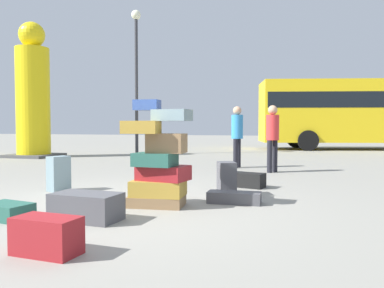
{
  "coord_description": "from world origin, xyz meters",
  "views": [
    {
      "loc": [
        2.43,
        -4.9,
        1.09
      ],
      "look_at": [
        0.48,
        1.79,
        0.77
      ],
      "focal_mm": 36.93,
      "sensor_mm": 36.0,
      "label": 1
    }
  ],
  "objects_px": {
    "yellow_dummy_statue": "(33,97)",
    "person_bearded_onlooker": "(272,133)",
    "parked_bus": "(378,110)",
    "suitcase_charcoal_behind_tower": "(234,198)",
    "suitcase_teal_left_side": "(7,211)",
    "lamp_post": "(136,59)",
    "suitcase_slate_foreground_near": "(59,174)",
    "suitcase_maroon_white_trunk": "(47,236)",
    "suitcase_charcoal_upright_blue": "(86,207)",
    "suitcase_charcoal_foreground_far": "(227,179)",
    "suitcase_tower": "(159,165)",
    "person_tourist_with_camera": "(237,131)",
    "suitcase_black_right_side": "(248,180)"
  },
  "relations": [
    {
      "from": "yellow_dummy_statue",
      "to": "person_bearded_onlooker",
      "type": "bearing_deg",
      "value": -15.65
    },
    {
      "from": "person_bearded_onlooker",
      "to": "parked_bus",
      "type": "xyz_separation_m",
      "value": [
        3.93,
        10.62,
        0.9
      ]
    },
    {
      "from": "suitcase_charcoal_behind_tower",
      "to": "parked_bus",
      "type": "xyz_separation_m",
      "value": [
        4.13,
        14.55,
        1.75
      ]
    },
    {
      "from": "suitcase_teal_left_side",
      "to": "lamp_post",
      "type": "distance_m",
      "value": 11.14
    },
    {
      "from": "suitcase_teal_left_side",
      "to": "yellow_dummy_statue",
      "type": "bearing_deg",
      "value": 136.69
    },
    {
      "from": "suitcase_slate_foreground_near",
      "to": "person_bearded_onlooker",
      "type": "bearing_deg",
      "value": 70.87
    },
    {
      "from": "suitcase_maroon_white_trunk",
      "to": "suitcase_teal_left_side",
      "type": "height_order",
      "value": "suitcase_maroon_white_trunk"
    },
    {
      "from": "suitcase_teal_left_side",
      "to": "lamp_post",
      "type": "xyz_separation_m",
      "value": [
        -2.91,
        10.15,
        3.54
      ]
    },
    {
      "from": "suitcase_slate_foreground_near",
      "to": "yellow_dummy_statue",
      "type": "xyz_separation_m",
      "value": [
        -5.25,
        6.07,
        1.81
      ]
    },
    {
      "from": "suitcase_charcoal_upright_blue",
      "to": "suitcase_charcoal_foreground_far",
      "type": "distance_m",
      "value": 2.39
    },
    {
      "from": "suitcase_charcoal_behind_tower",
      "to": "suitcase_charcoal_foreground_far",
      "type": "bearing_deg",
      "value": 109.82
    },
    {
      "from": "suitcase_tower",
      "to": "suitcase_slate_foreground_near",
      "type": "height_order",
      "value": "suitcase_tower"
    },
    {
      "from": "suitcase_tower",
      "to": "yellow_dummy_statue",
      "type": "bearing_deg",
      "value": 137.12
    },
    {
      "from": "suitcase_charcoal_behind_tower",
      "to": "parked_bus",
      "type": "height_order",
      "value": "parked_bus"
    },
    {
      "from": "suitcase_charcoal_behind_tower",
      "to": "lamp_post",
      "type": "xyz_separation_m",
      "value": [
        -5.3,
        8.48,
        3.55
      ]
    },
    {
      "from": "suitcase_slate_foreground_near",
      "to": "parked_bus",
      "type": "relative_size",
      "value": 0.05
    },
    {
      "from": "person_tourist_with_camera",
      "to": "person_bearded_onlooker",
      "type": "bearing_deg",
      "value": 61.83
    },
    {
      "from": "person_tourist_with_camera",
      "to": "yellow_dummy_statue",
      "type": "height_order",
      "value": "yellow_dummy_statue"
    },
    {
      "from": "suitcase_charcoal_upright_blue",
      "to": "person_bearded_onlooker",
      "type": "distance_m",
      "value": 5.7
    },
    {
      "from": "suitcase_black_right_side",
      "to": "person_bearded_onlooker",
      "type": "distance_m",
      "value": 2.56
    },
    {
      "from": "suitcase_tower",
      "to": "suitcase_teal_left_side",
      "type": "xyz_separation_m",
      "value": [
        -1.45,
        -1.17,
        -0.47
      ]
    },
    {
      "from": "person_bearded_onlooker",
      "to": "lamp_post",
      "type": "xyz_separation_m",
      "value": [
        -5.5,
        4.55,
        2.7
      ]
    },
    {
      "from": "suitcase_charcoal_upright_blue",
      "to": "person_tourist_with_camera",
      "type": "xyz_separation_m",
      "value": [
        0.69,
        6.17,
        0.79
      ]
    },
    {
      "from": "suitcase_maroon_white_trunk",
      "to": "person_bearded_onlooker",
      "type": "bearing_deg",
      "value": 82.85
    },
    {
      "from": "yellow_dummy_statue",
      "to": "suitcase_black_right_side",
      "type": "bearing_deg",
      "value": -30.2
    },
    {
      "from": "suitcase_tower",
      "to": "suitcase_maroon_white_trunk",
      "type": "xyz_separation_m",
      "value": [
        -0.19,
        -2.14,
        -0.4
      ]
    },
    {
      "from": "suitcase_tower",
      "to": "suitcase_maroon_white_trunk",
      "type": "relative_size",
      "value": 2.59
    },
    {
      "from": "suitcase_teal_left_side",
      "to": "suitcase_black_right_side",
      "type": "distance_m",
      "value": 3.96
    },
    {
      "from": "suitcase_tower",
      "to": "suitcase_charcoal_behind_tower",
      "type": "height_order",
      "value": "suitcase_tower"
    },
    {
      "from": "person_tourist_with_camera",
      "to": "lamp_post",
      "type": "distance_m",
      "value": 6.47
    },
    {
      "from": "suitcase_charcoal_upright_blue",
      "to": "suitcase_charcoal_foreground_far",
      "type": "relative_size",
      "value": 1.48
    },
    {
      "from": "suitcase_charcoal_upright_blue",
      "to": "lamp_post",
      "type": "relative_size",
      "value": 0.14
    },
    {
      "from": "yellow_dummy_statue",
      "to": "suitcase_charcoal_behind_tower",
      "type": "bearing_deg",
      "value": -37.33
    },
    {
      "from": "parked_bus",
      "to": "lamp_post",
      "type": "relative_size",
      "value": 2.01
    },
    {
      "from": "suitcase_maroon_white_trunk",
      "to": "person_tourist_with_camera",
      "type": "xyz_separation_m",
      "value": [
        0.36,
        7.34,
        0.79
      ]
    },
    {
      "from": "suitcase_tower",
      "to": "person_bearded_onlooker",
      "type": "height_order",
      "value": "person_bearded_onlooker"
    },
    {
      "from": "suitcase_charcoal_upright_blue",
      "to": "suitcase_black_right_side",
      "type": "xyz_separation_m",
      "value": [
        1.44,
        2.97,
        -0.03
      ]
    },
    {
      "from": "person_tourist_with_camera",
      "to": "yellow_dummy_statue",
      "type": "distance_m",
      "value": 7.74
    },
    {
      "from": "person_bearded_onlooker",
      "to": "yellow_dummy_statue",
      "type": "relative_size",
      "value": 0.33
    },
    {
      "from": "suitcase_charcoal_upright_blue",
      "to": "suitcase_maroon_white_trunk",
      "type": "height_order",
      "value": "suitcase_maroon_white_trunk"
    },
    {
      "from": "suitcase_maroon_white_trunk",
      "to": "person_tourist_with_camera",
      "type": "distance_m",
      "value": 7.39
    },
    {
      "from": "suitcase_charcoal_foreground_far",
      "to": "parked_bus",
      "type": "relative_size",
      "value": 0.05
    },
    {
      "from": "suitcase_maroon_white_trunk",
      "to": "lamp_post",
      "type": "distance_m",
      "value": 12.37
    },
    {
      "from": "yellow_dummy_statue",
      "to": "lamp_post",
      "type": "xyz_separation_m",
      "value": [
        2.96,
        2.19,
        1.53
      ]
    },
    {
      "from": "suitcase_charcoal_upright_blue",
      "to": "yellow_dummy_statue",
      "type": "bearing_deg",
      "value": 135.41
    },
    {
      "from": "suitcase_charcoal_foreground_far",
      "to": "person_bearded_onlooker",
      "type": "height_order",
      "value": "person_bearded_onlooker"
    },
    {
      "from": "suitcase_charcoal_foreground_far",
      "to": "yellow_dummy_statue",
      "type": "relative_size",
      "value": 0.11
    },
    {
      "from": "suitcase_charcoal_upright_blue",
      "to": "person_bearded_onlooker",
      "type": "relative_size",
      "value": 0.5
    },
    {
      "from": "suitcase_maroon_white_trunk",
      "to": "person_bearded_onlooker",
      "type": "relative_size",
      "value": 0.36
    },
    {
      "from": "suitcase_slate_foreground_near",
      "to": "parked_bus",
      "type": "height_order",
      "value": "parked_bus"
    }
  ]
}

